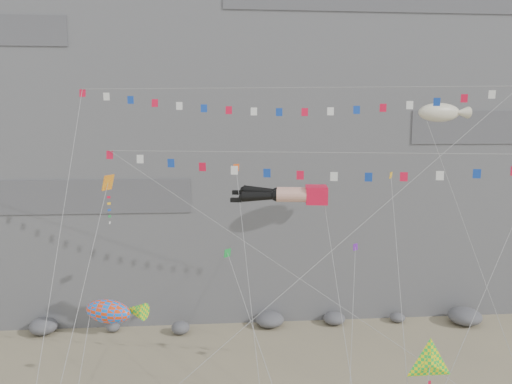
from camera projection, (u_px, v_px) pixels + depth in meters
cliff at (256, 65)px, 56.92m from camera, size 80.00×28.00×50.00m
talus_boulders at (270, 320)px, 45.43m from camera, size 60.00×3.00×1.20m
legs_kite at (290, 195)px, 34.71m from camera, size 6.86×18.18×21.18m
flag_banner_upper at (292, 88)px, 34.49m from camera, size 29.77×16.41×28.85m
flag_banner_lower at (352, 153)px, 30.31m from camera, size 30.40×9.09×20.36m
harlequin_kite at (108, 183)px, 29.90m from camera, size 3.49×9.67×17.29m
fish_windsock at (108, 312)px, 28.26m from camera, size 4.08×5.85×9.06m
delta_kite at (430, 364)px, 25.31m from camera, size 4.72×5.65×8.84m
blimp_windsock at (439, 113)px, 37.71m from camera, size 4.54×13.38×22.74m
small_kite_a at (236, 172)px, 35.82m from camera, size 1.72×15.27×21.05m
small_kite_b at (355, 251)px, 33.65m from camera, size 3.83×11.12×14.87m
small_kite_c at (229, 257)px, 29.57m from camera, size 4.71×11.31×15.60m
small_kite_d at (391, 182)px, 34.05m from camera, size 3.83×14.77×20.73m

